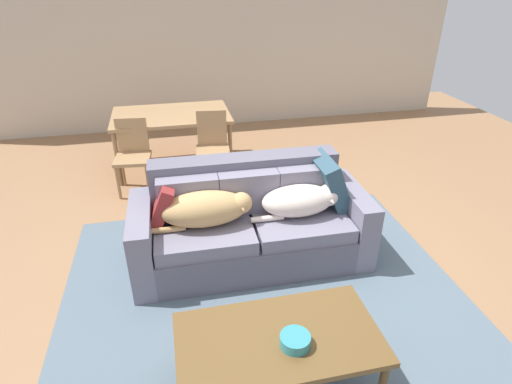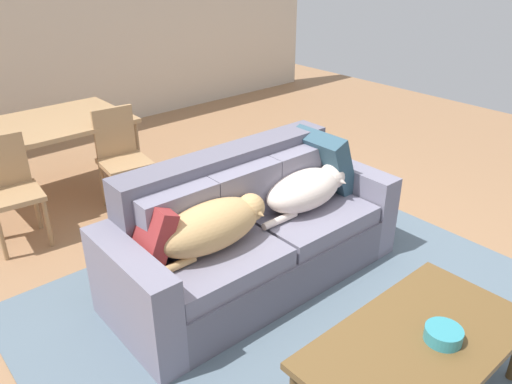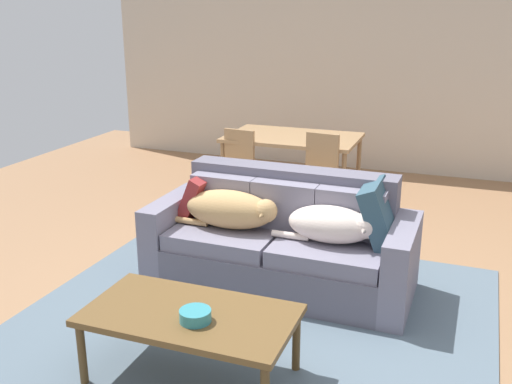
% 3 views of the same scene
% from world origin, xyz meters
% --- Properties ---
extents(ground_plane, '(10.00, 10.00, 0.00)m').
position_xyz_m(ground_plane, '(0.00, 0.00, 0.00)').
color(ground_plane, '#996F4C').
extents(back_partition, '(8.00, 0.12, 2.70)m').
position_xyz_m(back_partition, '(0.00, 4.00, 1.35)').
color(back_partition, beige).
rests_on(back_partition, ground).
extents(area_rug, '(3.33, 3.42, 0.01)m').
position_xyz_m(area_rug, '(-0.23, -0.64, 0.01)').
color(area_rug, slate).
rests_on(area_rug, ground).
extents(couch, '(2.09, 0.88, 0.91)m').
position_xyz_m(couch, '(-0.23, 0.18, 0.35)').
color(couch, slate).
rests_on(couch, ground).
extents(dog_on_left_cushion, '(0.91, 0.35, 0.30)m').
position_xyz_m(dog_on_left_cushion, '(-0.62, 0.09, 0.62)').
color(dog_on_left_cushion, tan).
rests_on(dog_on_left_cushion, couch).
extents(dog_on_right_cushion, '(0.81, 0.35, 0.27)m').
position_xyz_m(dog_on_right_cushion, '(0.20, 0.08, 0.61)').
color(dog_on_right_cushion, beige).
rests_on(dog_on_right_cushion, couch).
extents(throw_pillow_by_left_arm, '(0.28, 0.40, 0.40)m').
position_xyz_m(throw_pillow_by_left_arm, '(-0.99, 0.24, 0.64)').
color(throw_pillow_by_left_arm, maroon).
rests_on(throw_pillow_by_left_arm, couch).
extents(throw_pillow_by_right_arm, '(0.30, 0.48, 0.50)m').
position_xyz_m(throw_pillow_by_right_arm, '(0.52, 0.22, 0.68)').
color(throw_pillow_by_right_arm, '#2E4C5C').
rests_on(throw_pillow_by_right_arm, couch).
extents(coffee_table, '(1.24, 0.67, 0.44)m').
position_xyz_m(coffee_table, '(-0.35, -1.22, 0.40)').
color(coffee_table, brown).
rests_on(coffee_table, ground).
extents(bowl_on_coffee_table, '(0.18, 0.18, 0.07)m').
position_xyz_m(bowl_on_coffee_table, '(-0.27, -1.30, 0.48)').
color(bowl_on_coffee_table, teal).
rests_on(bowl_on_coffee_table, coffee_table).
extents(dining_table, '(1.49, 0.94, 0.74)m').
position_xyz_m(dining_table, '(-0.82, 2.36, 0.68)').
color(dining_table, '#AA8256').
rests_on(dining_table, ground).
extents(dining_chair_near_left, '(0.44, 0.44, 0.87)m').
position_xyz_m(dining_chair_near_left, '(-1.31, 1.80, 0.48)').
color(dining_chair_near_left, '#AA8256').
rests_on(dining_chair_near_left, ground).
extents(dining_chair_near_right, '(0.44, 0.44, 0.90)m').
position_xyz_m(dining_chair_near_right, '(-0.36, 1.79, 0.50)').
color(dining_chair_near_right, '#AA8256').
rests_on(dining_chair_near_right, ground).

